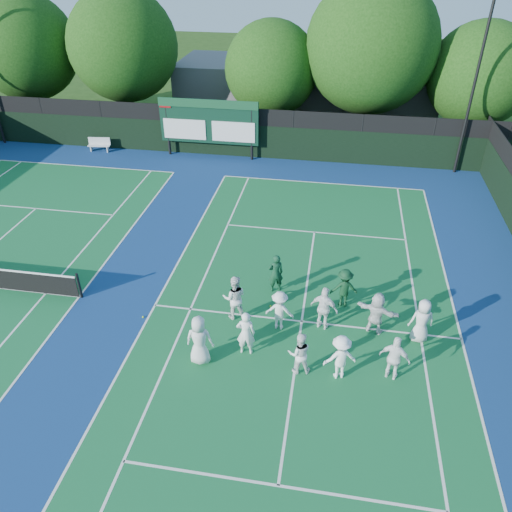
# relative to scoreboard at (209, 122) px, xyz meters

# --- Properties ---
(ground) EXTENTS (120.00, 120.00, 0.00)m
(ground) POSITION_rel_scoreboard_xyz_m (7.01, -15.59, -2.19)
(ground) COLOR #1E3C10
(ground) RESTS_ON ground
(court_apron) EXTENTS (34.00, 32.00, 0.01)m
(court_apron) POSITION_rel_scoreboard_xyz_m (1.01, -14.59, -2.19)
(court_apron) COLOR navy
(court_apron) RESTS_ON ground
(near_court) EXTENTS (11.05, 23.85, 0.01)m
(near_court) POSITION_rel_scoreboard_xyz_m (7.01, -14.59, -2.18)
(near_court) COLOR #135E2F
(near_court) RESTS_ON ground
(back_fence) EXTENTS (34.00, 0.08, 3.00)m
(back_fence) POSITION_rel_scoreboard_xyz_m (1.01, 0.41, -0.83)
(back_fence) COLOR black
(back_fence) RESTS_ON ground
(scoreboard) EXTENTS (6.00, 0.21, 3.55)m
(scoreboard) POSITION_rel_scoreboard_xyz_m (0.00, 0.00, 0.00)
(scoreboard) COLOR black
(scoreboard) RESTS_ON ground
(clubhouse) EXTENTS (18.00, 6.00, 4.00)m
(clubhouse) POSITION_rel_scoreboard_xyz_m (5.01, 8.41, -0.19)
(clubhouse) COLOR #5B5B60
(clubhouse) RESTS_ON ground
(light_pole_right) EXTENTS (1.20, 0.30, 10.12)m
(light_pole_right) POSITION_rel_scoreboard_xyz_m (14.51, 0.11, 4.11)
(light_pole_right) COLOR black
(light_pole_right) RESTS_ON ground
(bench) EXTENTS (1.41, 0.53, 0.87)m
(bench) POSITION_rel_scoreboard_xyz_m (-7.13, -0.22, -1.72)
(bench) COLOR silver
(bench) RESTS_ON ground
(tree_a) EXTENTS (6.91, 6.91, 8.75)m
(tree_a) POSITION_rel_scoreboard_xyz_m (-13.24, 3.99, 2.92)
(tree_a) COLOR black
(tree_a) RESTS_ON ground
(tree_b) EXTENTS (7.00, 7.00, 9.06)m
(tree_b) POSITION_rel_scoreboard_xyz_m (-6.31, 3.99, 3.19)
(tree_b) COLOR black
(tree_b) RESTS_ON ground
(tree_c) EXTENTS (5.85, 5.85, 7.43)m
(tree_c) POSITION_rel_scoreboard_xyz_m (3.33, 3.99, 2.16)
(tree_c) COLOR black
(tree_c) RESTS_ON ground
(tree_d) EXTENTS (7.87, 7.87, 9.94)m
(tree_d) POSITION_rel_scoreboard_xyz_m (9.31, 3.99, 3.61)
(tree_d) COLOR black
(tree_d) RESTS_ON ground
(tree_e) EXTENTS (6.12, 6.12, 7.67)m
(tree_e) POSITION_rel_scoreboard_xyz_m (15.78, 3.99, 2.26)
(tree_e) COLOR black
(tree_e) RESTS_ON ground
(tennis_ball_1) EXTENTS (0.07, 0.07, 0.07)m
(tennis_ball_1) POSITION_rel_scoreboard_xyz_m (8.81, -12.38, -2.16)
(tennis_ball_1) COLOR #C1DE1A
(tennis_ball_1) RESTS_ON ground
(tennis_ball_3) EXTENTS (0.07, 0.07, 0.07)m
(tennis_ball_3) POSITION_rel_scoreboard_xyz_m (1.34, -15.33, -2.16)
(tennis_ball_3) COLOR #C1DE1A
(tennis_ball_3) RESTS_ON ground
(tennis_ball_4) EXTENTS (0.07, 0.07, 0.07)m
(tennis_ball_4) POSITION_rel_scoreboard_xyz_m (5.79, -13.94, -2.16)
(tennis_ball_4) COLOR #C1DE1A
(tennis_ball_4) RESTS_ON ground
(tennis_ball_5) EXTENTS (0.07, 0.07, 0.07)m
(tennis_ball_5) POSITION_rel_scoreboard_xyz_m (8.60, -16.02, -2.16)
(tennis_ball_5) COLOR #C1DE1A
(tennis_ball_5) RESTS_ON ground
(player_front_0) EXTENTS (0.91, 0.62, 1.79)m
(player_front_0) POSITION_rel_scoreboard_xyz_m (3.96, -17.06, -1.30)
(player_front_0) COLOR silver
(player_front_0) RESTS_ON ground
(player_front_1) EXTENTS (0.63, 0.44, 1.67)m
(player_front_1) POSITION_rel_scoreboard_xyz_m (5.33, -16.44, -1.35)
(player_front_1) COLOR white
(player_front_1) RESTS_ON ground
(player_front_2) EXTENTS (0.83, 0.70, 1.51)m
(player_front_2) POSITION_rel_scoreboard_xyz_m (7.13, -16.97, -1.43)
(player_front_2) COLOR white
(player_front_2) RESTS_ON ground
(player_front_3) EXTENTS (1.16, 0.88, 1.59)m
(player_front_3) POSITION_rel_scoreboard_xyz_m (8.38, -16.99, -1.39)
(player_front_3) COLOR white
(player_front_3) RESTS_ON ground
(player_front_4) EXTENTS (1.02, 0.68, 1.62)m
(player_front_4) POSITION_rel_scoreboard_xyz_m (10.01, -16.76, -1.38)
(player_front_4) COLOR white
(player_front_4) RESTS_ON ground
(player_back_0) EXTENTS (0.96, 0.82, 1.74)m
(player_back_0) POSITION_rel_scoreboard_xyz_m (4.61, -14.72, -1.32)
(player_back_0) COLOR silver
(player_back_0) RESTS_ON ground
(player_back_1) EXTENTS (1.02, 0.63, 1.52)m
(player_back_1) POSITION_rel_scoreboard_xyz_m (6.25, -15.03, -1.43)
(player_back_1) COLOR white
(player_back_1) RESTS_ON ground
(player_back_2) EXTENTS (1.08, 0.73, 1.70)m
(player_back_2) POSITION_rel_scoreboard_xyz_m (7.76, -14.77, -1.34)
(player_back_2) COLOR white
(player_back_2) RESTS_ON ground
(player_back_3) EXTENTS (1.56, 0.94, 1.61)m
(player_back_3) POSITION_rel_scoreboard_xyz_m (9.53, -14.66, -1.39)
(player_back_3) COLOR silver
(player_back_3) RESTS_ON ground
(player_back_4) EXTENTS (0.88, 0.64, 1.66)m
(player_back_4) POSITION_rel_scoreboard_xyz_m (11.01, -14.84, -1.36)
(player_back_4) COLOR silver
(player_back_4) RESTS_ON ground
(coach_left) EXTENTS (0.69, 0.58, 1.61)m
(coach_left) POSITION_rel_scoreboard_xyz_m (5.82, -12.89, -1.38)
(coach_left) COLOR #103B23
(coach_left) RESTS_ON ground
(coach_right) EXTENTS (1.09, 0.75, 1.56)m
(coach_right) POSITION_rel_scoreboard_xyz_m (8.42, -13.37, -1.41)
(coach_right) COLOR #0E351B
(coach_right) RESTS_ON ground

